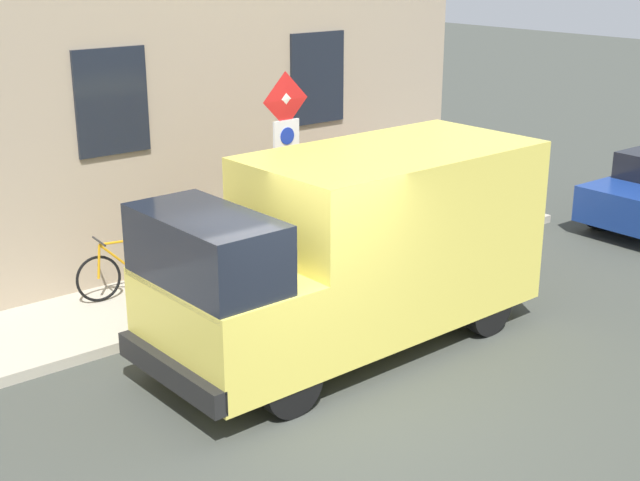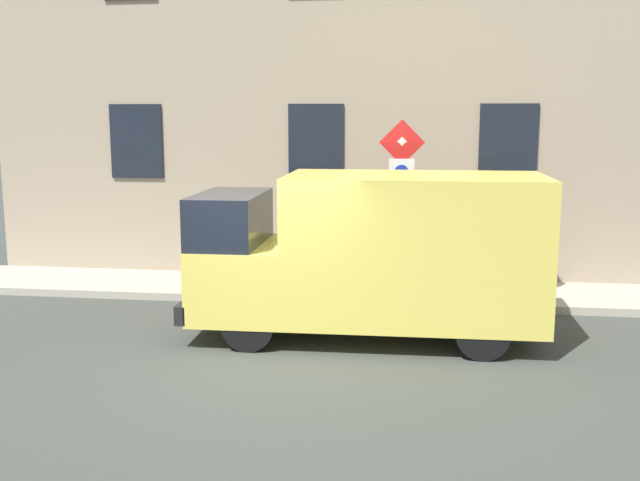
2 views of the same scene
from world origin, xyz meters
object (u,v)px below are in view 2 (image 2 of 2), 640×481
at_px(bicycle_green, 433,265).
at_px(litter_bin, 295,269).
at_px(bicycle_purple, 390,264).
at_px(delivery_van, 374,252).
at_px(sign_post_stacked, 401,184).
at_px(bicycle_black, 348,263).
at_px(pedestrian, 538,242).
at_px(bicycle_orange, 306,262).

bearing_deg(bicycle_green, litter_bin, 27.58).
bearing_deg(bicycle_purple, delivery_van, 81.73).
relative_size(bicycle_green, litter_bin, 1.91).
height_order(sign_post_stacked, bicycle_purple, sign_post_stacked).
xyz_separation_m(sign_post_stacked, bicycle_green, (1.20, -0.60, -1.67)).
distance_m(bicycle_green, bicycle_black, 1.64).
height_order(delivery_van, bicycle_black, delivery_van).
bearing_deg(bicycle_purple, bicycle_black, -6.25).
bearing_deg(bicycle_green, bicycle_black, 4.66).
bearing_deg(litter_bin, bicycle_purple, -57.89).
height_order(bicycle_green, pedestrian, pedestrian).
relative_size(bicycle_purple, bicycle_black, 1.00).
xyz_separation_m(bicycle_orange, litter_bin, (-1.06, 0.05, 0.08)).
relative_size(bicycle_black, pedestrian, 1.00).
bearing_deg(bicycle_black, litter_bin, 56.29).
distance_m(sign_post_stacked, pedestrian, 2.86).
bearing_deg(sign_post_stacked, litter_bin, 85.89).
xyz_separation_m(delivery_van, bicycle_orange, (3.11, 1.53, -0.82)).
xyz_separation_m(delivery_van, pedestrian, (2.76, -2.83, -0.26)).
bearing_deg(bicycle_orange, sign_post_stacked, 151.81).
bearing_deg(sign_post_stacked, bicycle_orange, 57.30).
bearing_deg(litter_bin, delivery_van, -142.45).
distance_m(delivery_van, bicycle_orange, 3.56).
height_order(bicycle_orange, litter_bin, litter_bin).
bearing_deg(delivery_van, sign_post_stacked, -101.15).
bearing_deg(pedestrian, bicycle_black, -131.00).
height_order(bicycle_purple, bicycle_black, same).
relative_size(sign_post_stacked, bicycle_black, 1.77).
relative_size(delivery_van, bicycle_black, 3.13).
distance_m(sign_post_stacked, litter_bin, 2.49).
bearing_deg(bicycle_orange, bicycle_purple, -175.53).
relative_size(sign_post_stacked, bicycle_orange, 1.77).
distance_m(bicycle_black, bicycle_orange, 0.82).
relative_size(bicycle_green, bicycle_purple, 1.00).
xyz_separation_m(sign_post_stacked, litter_bin, (0.14, 1.91, -1.59)).
distance_m(bicycle_purple, bicycle_orange, 1.64).
distance_m(bicycle_green, bicycle_purple, 0.82).
height_order(bicycle_black, pedestrian, pedestrian).
relative_size(bicycle_black, bicycle_orange, 1.00).
xyz_separation_m(bicycle_green, bicycle_orange, (-0.00, 2.46, 0.00)).
height_order(bicycle_green, bicycle_black, same).
bearing_deg(bicycle_purple, bicycle_green, 173.94).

